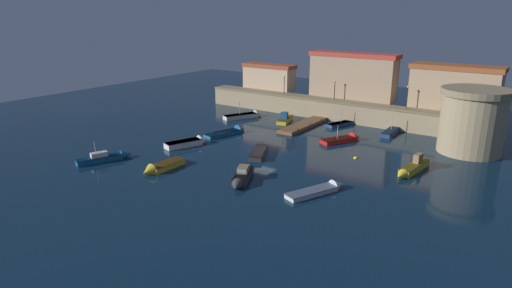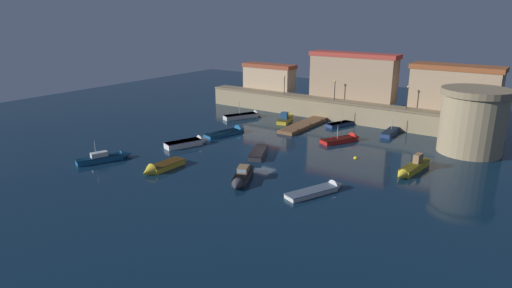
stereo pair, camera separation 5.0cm
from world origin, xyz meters
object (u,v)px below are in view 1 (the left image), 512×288
(quay_lamp_2, at_px, (408,93))
(moored_boat_7, at_px, (241,178))
(moored_boat_4, at_px, (106,157))
(moored_boat_11, at_px, (322,189))
(moored_boat_6, at_px, (190,142))
(fortress_tower, at_px, (473,121))
(moored_boat_9, at_px, (260,150))
(moored_boat_12, at_px, (392,130))
(moored_boat_1, at_px, (286,118))
(quay_lamp_0, at_px, (284,82))
(moored_boat_8, at_px, (347,123))
(mooring_buoy_0, at_px, (356,158))
(moored_boat_2, at_px, (230,132))
(moored_boat_3, at_px, (246,115))
(moored_boat_5, at_px, (412,168))
(quay_lamp_1, at_px, (335,87))
(moored_boat_0, at_px, (160,167))
(moored_boat_10, at_px, (345,139))

(quay_lamp_2, relative_size, moored_boat_7, 0.56)
(moored_boat_4, distance_m, moored_boat_11, 26.53)
(moored_boat_6, bearing_deg, fortress_tower, -40.30)
(fortress_tower, distance_m, moored_boat_9, 27.04)
(moored_boat_12, bearing_deg, moored_boat_1, 97.26)
(moored_boat_6, bearing_deg, quay_lamp_0, 20.29)
(moored_boat_8, relative_size, moored_boat_9, 1.05)
(moored_boat_8, bearing_deg, mooring_buoy_0, -132.80)
(moored_boat_2, xyz_separation_m, moored_boat_6, (-0.82, -7.81, 0.15))
(moored_boat_1, relative_size, moored_boat_3, 0.90)
(moored_boat_5, bearing_deg, moored_boat_4, -54.48)
(moored_boat_5, height_order, mooring_buoy_0, moored_boat_5)
(quay_lamp_1, height_order, moored_boat_6, quay_lamp_1)
(quay_lamp_2, relative_size, moored_boat_5, 0.47)
(quay_lamp_1, distance_m, moored_boat_9, 22.54)
(fortress_tower, bearing_deg, moored_boat_6, -149.98)
(fortress_tower, xyz_separation_m, quay_lamp_0, (-31.73, 6.50, 1.29))
(moored_boat_0, height_order, moored_boat_9, moored_boat_0)
(moored_boat_5, bearing_deg, moored_boat_7, -39.49)
(moored_boat_1, relative_size, moored_boat_9, 0.95)
(quay_lamp_0, relative_size, moored_boat_10, 0.51)
(quay_lamp_2, bearing_deg, moored_boat_1, -163.08)
(moored_boat_9, height_order, moored_boat_12, moored_boat_12)
(mooring_buoy_0, bearing_deg, quay_lamp_1, 123.10)
(fortress_tower, distance_m, moored_boat_12, 12.33)
(quay_lamp_1, relative_size, moored_boat_6, 0.51)
(mooring_buoy_0, bearing_deg, moored_boat_2, 179.33)
(fortress_tower, height_order, moored_boat_5, fortress_tower)
(moored_boat_2, relative_size, moored_boat_5, 0.97)
(moored_boat_3, distance_m, moored_boat_9, 19.38)
(moored_boat_1, bearing_deg, moored_boat_6, 152.54)
(quay_lamp_1, xyz_separation_m, moored_boat_0, (-5.49, -33.88, -5.16))
(quay_lamp_0, distance_m, moored_boat_11, 36.77)
(moored_boat_10, relative_size, moored_boat_11, 0.91)
(moored_boat_6, height_order, moored_boat_12, moored_boat_12)
(moored_boat_2, xyz_separation_m, moored_boat_3, (-4.05, 9.44, 0.13))
(moored_boat_11, distance_m, mooring_buoy_0, 11.86)
(moored_boat_6, distance_m, mooring_buoy_0, 21.93)
(quay_lamp_2, xyz_separation_m, moored_boat_1, (-17.76, -5.40, -5.13))
(moored_boat_12, height_order, mooring_buoy_0, moored_boat_12)
(moored_boat_4, relative_size, moored_boat_9, 0.99)
(quay_lamp_1, height_order, moored_boat_8, quay_lamp_1)
(moored_boat_11, height_order, mooring_buoy_0, moored_boat_11)
(moored_boat_9, relative_size, mooring_buoy_0, 12.53)
(fortress_tower, relative_size, moored_boat_5, 1.12)
(moored_boat_7, distance_m, moored_boat_9, 10.20)
(moored_boat_2, xyz_separation_m, moored_boat_4, (-4.73, -18.31, 0.16))
(quay_lamp_2, height_order, moored_boat_2, quay_lamp_2)
(moored_boat_0, bearing_deg, moored_boat_7, 105.38)
(fortress_tower, height_order, moored_boat_3, fortress_tower)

